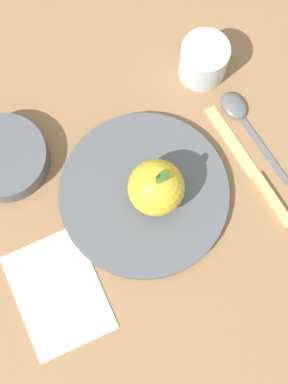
% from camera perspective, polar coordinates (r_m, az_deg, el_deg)
% --- Properties ---
extents(ground_plane, '(2.40, 2.40, 0.00)m').
position_cam_1_polar(ground_plane, '(0.78, 1.35, -1.11)').
color(ground_plane, olive).
extents(dinner_plate, '(0.25, 0.25, 0.02)m').
position_cam_1_polar(dinner_plate, '(0.78, -0.00, -0.19)').
color(dinner_plate, '#4C5156').
rests_on(dinner_plate, ground_plane).
extents(apple, '(0.08, 0.08, 0.10)m').
position_cam_1_polar(apple, '(0.73, 1.06, 0.42)').
color(apple, gold).
rests_on(apple, dinner_plate).
extents(side_bowl, '(0.13, 0.13, 0.04)m').
position_cam_1_polar(side_bowl, '(0.80, -14.74, 3.64)').
color(side_bowl, '#4C5156').
rests_on(side_bowl, ground_plane).
extents(cup, '(0.07, 0.07, 0.07)m').
position_cam_1_polar(cup, '(0.83, 6.44, 13.96)').
color(cup, silver).
rests_on(cup, ground_plane).
extents(knife, '(0.08, 0.21, 0.01)m').
position_cam_1_polar(knife, '(0.81, 11.94, 1.66)').
color(knife, '#D8B766').
rests_on(knife, ground_plane).
extents(spoon, '(0.08, 0.17, 0.01)m').
position_cam_1_polar(spoon, '(0.83, 10.33, 8.12)').
color(spoon, '#59595E').
rests_on(spoon, ground_plane).
extents(linen_napkin, '(0.15, 0.18, 0.00)m').
position_cam_1_polar(linen_napkin, '(0.77, -9.17, -10.58)').
color(linen_napkin, silver).
rests_on(linen_napkin, ground_plane).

